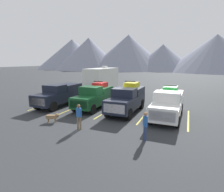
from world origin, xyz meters
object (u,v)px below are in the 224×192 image
at_px(pickup_truck_c, 127,98).
at_px(camper_trailer_a, 102,78).
at_px(pickup_truck_d, 168,103).
at_px(pickup_truck_a, 60,94).
at_px(dog, 53,117).
at_px(pickup_truck_b, 95,96).
at_px(person_a, 79,115).
at_px(person_b, 145,124).

xyz_separation_m(pickup_truck_c, camper_trailer_a, (-6.98, 9.55, 0.73)).
bearing_deg(pickup_truck_d, pickup_truck_a, -179.98).
height_order(pickup_truck_c, camper_trailer_a, camper_trailer_a).
bearing_deg(pickup_truck_c, dog, -130.69).
distance_m(pickup_truck_b, pickup_truck_d, 6.86).
height_order(person_a, person_b, person_a).
bearing_deg(pickup_truck_b, pickup_truck_d, -3.99).
xyz_separation_m(person_b, dog, (-6.96, 0.59, -0.53)).
height_order(pickup_truck_b, person_b, pickup_truck_b).
bearing_deg(dog, pickup_truck_c, 49.31).
distance_m(pickup_truck_d, person_b, 5.17).
relative_size(pickup_truck_a, dog, 5.95).
bearing_deg(person_a, pickup_truck_d, 44.52).
xyz_separation_m(camper_trailer_a, person_b, (9.79, -14.96, -0.99)).
distance_m(pickup_truck_c, person_b, 6.11).
bearing_deg(person_b, person_a, 178.97).
height_order(camper_trailer_a, person_b, camper_trailer_a).
xyz_separation_m(pickup_truck_b, person_b, (6.14, -5.60, -0.21)).
distance_m(pickup_truck_c, camper_trailer_a, 11.85).
height_order(pickup_truck_a, pickup_truck_b, pickup_truck_b).
xyz_separation_m(camper_trailer_a, person_a, (5.38, -14.88, -0.98)).
distance_m(pickup_truck_d, dog, 8.93).
height_order(pickup_truck_d, person_a, pickup_truck_d).
bearing_deg(camper_trailer_a, pickup_truck_d, -43.15).
bearing_deg(pickup_truck_d, dog, -149.46).
distance_m(pickup_truck_b, person_b, 8.31).
height_order(person_b, dog, person_b).
relative_size(pickup_truck_c, person_b, 3.33).
bearing_deg(pickup_truck_a, pickup_truck_c, 2.45).
xyz_separation_m(pickup_truck_d, camper_trailer_a, (-10.50, 9.84, 0.79)).
bearing_deg(person_b, pickup_truck_a, 152.50).
distance_m(pickup_truck_a, camper_trailer_a, 9.88).
bearing_deg(pickup_truck_a, camper_trailer_a, 89.81).
relative_size(camper_trailer_a, dog, 7.90).
distance_m(pickup_truck_b, pickup_truck_c, 3.33).
bearing_deg(camper_trailer_a, person_a, -70.14).
bearing_deg(dog, person_b, -4.88).
bearing_deg(pickup_truck_b, person_a, -72.67).
distance_m(person_a, dog, 2.65).
height_order(pickup_truck_d, camper_trailer_a, camper_trailer_a).
xyz_separation_m(pickup_truck_b, camper_trailer_a, (-3.65, 9.37, 0.79)).
xyz_separation_m(pickup_truck_a, person_b, (9.83, -5.12, -0.22)).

